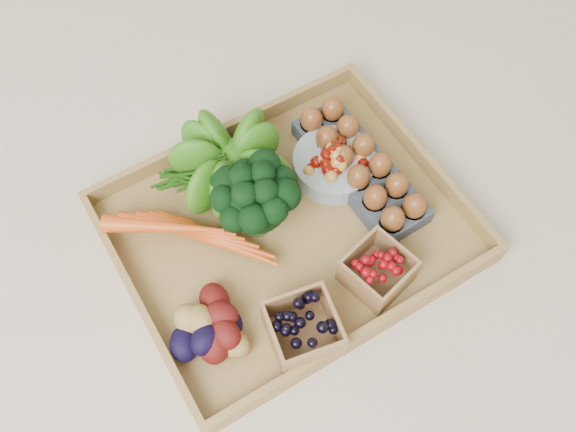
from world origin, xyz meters
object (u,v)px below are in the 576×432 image
cherry_bowl (334,165)px  egg_carton (359,171)px  broccoli (256,210)px  tray (288,231)px

cherry_bowl → egg_carton: cherry_bowl is taller
broccoli → egg_carton: 0.21m
tray → broccoli: (-0.04, 0.03, 0.06)m
cherry_bowl → egg_carton: (0.03, -0.03, -0.00)m
tray → broccoli: size_ratio=3.87×
cherry_bowl → egg_carton: 0.05m
egg_carton → tray: bearing=-172.0°
broccoli → egg_carton: broccoli is taller
broccoli → egg_carton: (0.20, -0.00, -0.04)m
egg_carton → broccoli: bearing=177.3°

